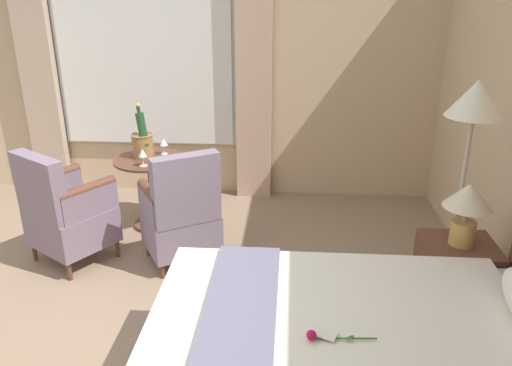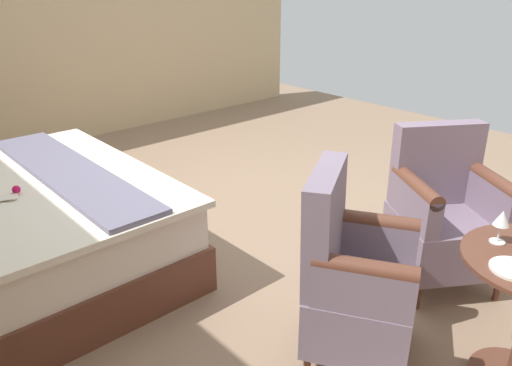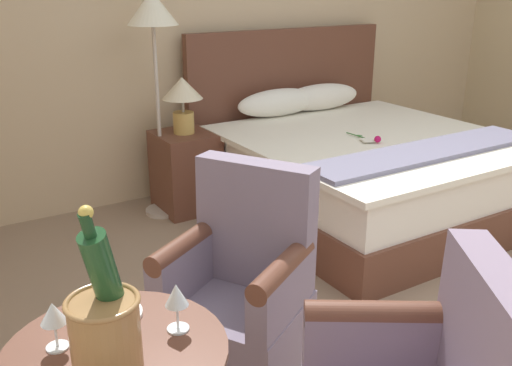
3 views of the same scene
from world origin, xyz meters
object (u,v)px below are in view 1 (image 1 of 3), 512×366
Objects in this scene: armchair_facing_bed at (66,212)px; champagne_bucket at (143,142)px; nightstand at (454,284)px; wine_glass_near_edge at (164,143)px; side_table_round at (152,185)px; wine_glass_near_bucket at (143,154)px; snack_plate at (168,160)px; bedside_lamp at (467,204)px; armchair_by_window at (182,215)px; floor_lamp_brass at (473,120)px.

champagne_bucket is at bearing 148.97° from armchair_facing_bed.
wine_glass_near_edge reaches higher than nightstand.
wine_glass_near_edge is (-0.10, 0.17, -0.04)m from champagne_bucket.
nightstand is 2.73m from side_table_round.
snack_plate is (-0.15, 0.18, -0.11)m from wine_glass_near_bucket.
side_table_round is at bearing -34.69° from wine_glass_near_edge.
armchair_facing_bed is at bearing -102.02° from nightstand.
armchair_facing_bed is (-0.62, -2.91, -0.44)m from bedside_lamp.
champagne_bucket is (-0.04, -0.07, 0.41)m from side_table_round.
armchair_by_window is at bearing -108.66° from bedside_lamp.
armchair_facing_bed is at bearing -87.28° from armchair_by_window.
armchair_facing_bed reaches higher than wine_glass_near_edge.
floor_lamp_brass reaches higher than nightstand.
armchair_facing_bed is at bearing -98.38° from floor_lamp_brass.
champagne_bucket is at bearing -164.46° from wine_glass_near_bucket.
floor_lamp_brass is 2.24m from armchair_by_window.
nightstand is 1.45× the size of bedside_lamp.
wine_glass_near_edge is 1.10m from armchair_facing_bed.
nightstand is 0.37× the size of floor_lamp_brass.
snack_plate is at bearing 22.55° from wine_glass_near_edge.
wine_glass_near_bucket is at bearing -16.50° from wine_glass_near_edge.
wine_glass_near_edge is at bearing -158.02° from armchair_by_window.
wine_glass_near_bucket is at bearing -1.02° from side_table_round.
champagne_bucket is 0.94m from armchair_by_window.
champagne_bucket reaches higher than armchair_facing_bed.
floor_lamp_brass is (-0.19, 0.02, 1.07)m from nightstand.
armchair_by_window is at bearing 42.53° from wine_glass_near_bucket.
wine_glass_near_edge is at bearing -119.02° from floor_lamp_brass.
side_table_round is 0.68× the size of armchair_by_window.
nightstand is 1.08m from floor_lamp_brass.
floor_lamp_brass reaches higher than wine_glass_near_bucket.
nightstand is at bearing 60.92° from side_table_round.
wine_glass_near_bucket is 0.35m from wine_glass_near_edge.
wine_glass_near_bucket is 0.26m from snack_plate.
bedside_lamp is 3.00m from armchair_facing_bed.
snack_plate is at bearing 74.64° from side_table_round.
bedside_lamp is 2.63× the size of wine_glass_near_bucket.
wine_glass_near_bucket is at bearing -115.25° from bedside_lamp.
floor_lamp_brass reaches higher than champagne_bucket.
armchair_facing_bed is at bearing -102.02° from bedside_lamp.
armchair_facing_bed is (-0.43, -2.92, -0.93)m from floor_lamp_brass.
bedside_lamp is 2.12m from armchair_by_window.
bedside_lamp is at bearing 60.92° from champagne_bucket.
wine_glass_near_bucket is 0.72m from armchair_by_window.
side_table_round is 4.24× the size of wine_glass_near_bucket.
side_table_round is at bearing -147.56° from armchair_by_window.
bedside_lamp is 2.72m from wine_glass_near_edge.
nightstand is at bearing 60.92° from champagne_bucket.
armchair_by_window reaches higher than wine_glass_near_edge.
floor_lamp_brass is at bearing 64.65° from side_table_round.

